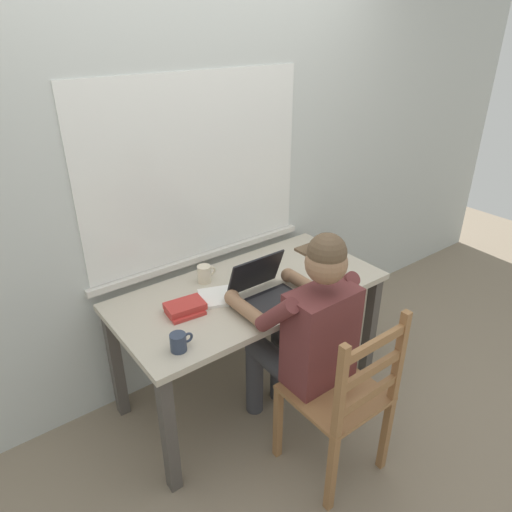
% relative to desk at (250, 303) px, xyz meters
% --- Properties ---
extents(ground_plane, '(8.00, 8.00, 0.00)m').
position_rel_desk_xyz_m(ground_plane, '(0.00, 0.00, -0.64)').
color(ground_plane, gray).
extents(back_wall, '(6.00, 0.08, 2.60)m').
position_rel_desk_xyz_m(back_wall, '(-0.00, 0.44, 0.66)').
color(back_wall, beige).
rests_on(back_wall, ground).
extents(desk, '(1.50, 0.72, 0.74)m').
position_rel_desk_xyz_m(desk, '(0.00, 0.00, 0.00)').
color(desk, '#BCB29E').
rests_on(desk, ground).
extents(seated_person, '(0.50, 0.60, 1.26)m').
position_rel_desk_xyz_m(seated_person, '(0.01, -0.44, 0.05)').
color(seated_person, brown).
rests_on(seated_person, ground).
extents(wooden_chair, '(0.42, 0.42, 0.95)m').
position_rel_desk_xyz_m(wooden_chair, '(0.01, -0.72, -0.17)').
color(wooden_chair, olive).
rests_on(wooden_chair, ground).
extents(laptop, '(0.33, 0.31, 0.22)m').
position_rel_desk_xyz_m(laptop, '(-0.00, -0.14, 0.15)').
color(laptop, black).
rests_on(laptop, desk).
extents(computer_mouse, '(0.06, 0.10, 0.03)m').
position_rel_desk_xyz_m(computer_mouse, '(0.27, -0.18, 0.11)').
color(computer_mouse, black).
rests_on(computer_mouse, desk).
extents(coffee_mug_white, '(0.11, 0.08, 0.10)m').
position_rel_desk_xyz_m(coffee_mug_white, '(-0.16, 0.21, 0.15)').
color(coffee_mug_white, beige).
rests_on(coffee_mug_white, desk).
extents(coffee_mug_dark, '(0.11, 0.07, 0.09)m').
position_rel_desk_xyz_m(coffee_mug_dark, '(-0.57, -0.24, 0.14)').
color(coffee_mug_dark, '#2D384C').
rests_on(coffee_mug_dark, desk).
extents(book_stack_main, '(0.21, 0.16, 0.05)m').
position_rel_desk_xyz_m(book_stack_main, '(-0.40, 0.01, 0.12)').
color(book_stack_main, '#BC332D').
rests_on(book_stack_main, desk).
extents(paper_pile_near_laptop, '(0.24, 0.24, 0.02)m').
position_rel_desk_xyz_m(paper_pile_near_laptop, '(-0.20, 0.02, 0.10)').
color(paper_pile_near_laptop, white).
rests_on(paper_pile_near_laptop, desk).
extents(landscape_photo_print, '(0.14, 0.11, 0.00)m').
position_rel_desk_xyz_m(landscape_photo_print, '(0.16, 0.20, 0.10)').
color(landscape_photo_print, teal).
rests_on(landscape_photo_print, desk).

